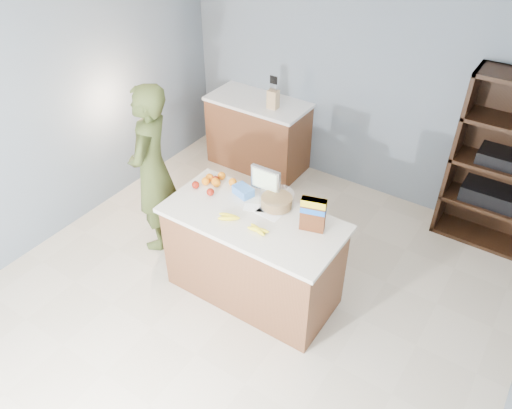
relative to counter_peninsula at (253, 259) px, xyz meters
The scene contains 15 objects.
floor 0.51m from the counter_peninsula, 90.00° to the right, with size 4.50×5.00×0.02m, color beige.
walls 1.27m from the counter_peninsula, 90.00° to the right, with size 4.52×5.02×2.51m.
counter_peninsula is the anchor object (origin of this frame).
back_cabinet 2.25m from the counter_peninsula, 122.28° to the left, with size 1.24×0.62×0.90m.
shelving_unit 2.61m from the counter_peninsula, 52.89° to the left, with size 0.90×0.40×1.80m.
person 1.32m from the counter_peninsula, behind, with size 0.64×0.42×1.75m, color #3C481F.
knife_block 2.14m from the counter_peninsula, 117.38° to the left, with size 0.12×0.10×0.31m.
envelopes 0.50m from the counter_peninsula, 78.96° to the left, with size 0.37×0.19×0.00m.
bananas 0.52m from the counter_peninsula, 91.47° to the right, with size 0.49×0.14×0.04m.
apples 0.78m from the counter_peninsula, 168.78° to the left, with size 0.25×0.25×0.07m.
oranges 0.79m from the counter_peninsula, 157.62° to the left, with size 0.30×0.23×0.08m.
blue_carton 0.62m from the counter_peninsula, 138.67° to the left, with size 0.18×0.12×0.08m, color blue.
salad_bowl 0.60m from the counter_peninsula, 70.78° to the left, with size 0.30×0.30×0.13m.
tv 0.72m from the counter_peninsula, 103.96° to the left, with size 0.28×0.12×0.28m.
cereal_box 0.83m from the counter_peninsula, 15.27° to the left, with size 0.21×0.13×0.30m.
Camera 1 is at (1.84, -2.41, 3.51)m, focal length 35.00 mm.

